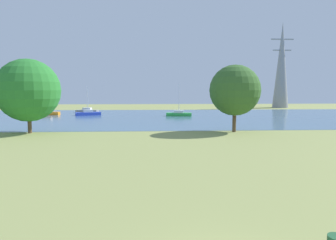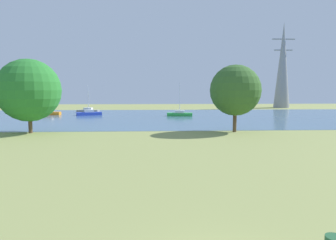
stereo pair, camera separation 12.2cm
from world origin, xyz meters
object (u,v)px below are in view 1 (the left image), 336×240
Objects in this scene: sailboat_orange at (47,113)px; tree_west_far at (28,90)px; sailboat_gray at (87,111)px; sailboat_blue at (88,113)px; sailboat_green at (179,114)px; tree_mid_shore at (235,90)px; electricity_pylon at (281,65)px.

tree_west_far reaches higher than sailboat_orange.
sailboat_gray is 32.42m from tree_west_far.
sailboat_green is (17.72, -2.72, 0.01)m from sailboat_blue.
tree_mid_shore reaches higher than sailboat_gray.
sailboat_gray is at bearing 41.03° from sailboat_orange.
tree_west_far is at bearing -131.20° from sailboat_green.
sailboat_blue is at bearing 171.27° from sailboat_green.
electricity_pylon reaches higher than sailboat_blue.
sailboat_gray is 0.25× the size of electricity_pylon.
sailboat_orange is at bearing -158.33° from electricity_pylon.
sailboat_orange is at bearing -138.97° from sailboat_gray.
electricity_pylon is (50.75, 16.99, 11.48)m from sailboat_gray.
sailboat_blue is 17.93m from sailboat_green.
sailboat_gray is (-1.66, 7.20, 0.01)m from sailboat_blue.
sailboat_gray is at bearing 152.89° from sailboat_green.
sailboat_green is 0.26× the size of electricity_pylon.
sailboat_green reaches higher than sailboat_gray.
electricity_pylon is at bearing 40.63° from sailboat_green.
sailboat_orange is at bearing 139.20° from tree_mid_shore.
sailboat_blue is 8.50m from sailboat_orange.
sailboat_green is 29.82m from tree_west_far.
sailboat_orange is (-8.39, 1.35, 0.01)m from sailboat_blue.
tree_west_far is (6.69, -26.25, 4.49)m from sailboat_orange.
tree_west_far is (-0.03, -32.10, 4.49)m from sailboat_gray.
tree_west_far is at bearing -75.70° from sailboat_orange.
sailboat_blue is 0.21× the size of electricity_pylon.
sailboat_blue is 25.36m from tree_west_far.
tree_mid_shore is at bearing -53.48° from sailboat_gray.
tree_west_far reaches higher than sailboat_gray.
sailboat_blue is at bearing 86.10° from tree_west_far.
electricity_pylon reaches higher than sailboat_orange.
electricity_pylon is (50.79, 49.09, 6.98)m from tree_west_far.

